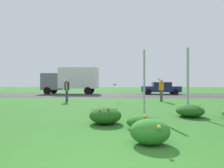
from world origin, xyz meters
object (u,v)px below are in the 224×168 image
(box_truck_gray, at_px, (72,79))
(frisbee_red, at_px, (115,85))
(person_thrower_dark_shirt, at_px, (67,88))
(person_catcher_orange_shirt, at_px, (161,88))
(car_navy_center_left, at_px, (161,88))
(sign_post_near_path, at_px, (144,82))
(sign_post_by_roadside, at_px, (188,81))

(box_truck_gray, bearing_deg, frisbee_red, -60.03)
(person_thrower_dark_shirt, height_order, person_catcher_orange_shirt, person_thrower_dark_shirt)
(person_thrower_dark_shirt, relative_size, car_navy_center_left, 0.38)
(sign_post_near_path, distance_m, car_navy_center_left, 16.00)
(person_catcher_orange_shirt, xyz_separation_m, box_truck_gray, (-8.96, 9.68, 0.85))
(sign_post_by_roadside, height_order, person_thrower_dark_shirt, sign_post_by_roadside)
(sign_post_by_roadside, bearing_deg, box_truck_gray, 119.51)
(car_navy_center_left, xyz_separation_m, box_truck_gray, (-10.85, 0.00, 1.06))
(person_thrower_dark_shirt, bearing_deg, box_truck_gray, 103.01)
(frisbee_red, bearing_deg, person_thrower_dark_shirt, -173.32)
(sign_post_near_path, bearing_deg, frisbee_red, 103.97)
(person_catcher_orange_shirt, distance_m, box_truck_gray, 13.22)
(person_thrower_dark_shirt, bearing_deg, person_catcher_orange_shirt, 4.80)
(sign_post_by_roadside, relative_size, person_catcher_orange_shirt, 1.63)
(sign_post_by_roadside, bearing_deg, car_navy_center_left, 82.58)
(frisbee_red, distance_m, car_navy_center_left, 11.13)
(sign_post_by_roadside, distance_m, car_navy_center_left, 15.72)
(person_thrower_dark_shirt, relative_size, frisbee_red, 6.69)
(sign_post_near_path, relative_size, person_thrower_dark_shirt, 1.53)
(sign_post_near_path, height_order, person_catcher_orange_shirt, sign_post_near_path)
(sign_post_by_roadside, bearing_deg, sign_post_near_path, 178.81)
(sign_post_near_path, bearing_deg, box_truck_gray, 114.54)
(frisbee_red, height_order, box_truck_gray, box_truck_gray)
(sign_post_near_path, height_order, car_navy_center_left, sign_post_near_path)
(person_catcher_orange_shirt, relative_size, car_navy_center_left, 0.37)
(person_catcher_orange_shirt, bearing_deg, sign_post_by_roadside, -91.39)
(person_catcher_orange_shirt, distance_m, car_navy_center_left, 9.86)
(sign_post_by_roadside, relative_size, frisbee_red, 10.48)
(person_thrower_dark_shirt, bearing_deg, sign_post_near_path, -48.30)
(sign_post_near_path, xyz_separation_m, car_navy_center_left, (3.75, 15.54, -0.58))
(sign_post_near_path, xyz_separation_m, person_catcher_orange_shirt, (1.86, 5.86, -0.37))
(person_catcher_orange_shirt, distance_m, frisbee_red, 3.29)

